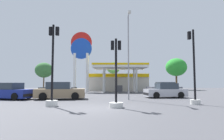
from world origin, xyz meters
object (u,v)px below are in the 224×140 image
Objects in this scene: car_4 at (165,89)px; tree_0 at (45,70)px; car_2 at (166,91)px; traffic_signal_1 at (195,81)px; traffic_signal_2 at (53,79)px; car_1 at (59,89)px; tree_1 at (114,68)px; station_pole_sign at (82,54)px; traffic_signal_0 at (117,86)px; tree_2 at (177,67)px; car_3 at (61,91)px; corner_streetlamp at (129,49)px; car_0 at (11,92)px.

tree_0 reaches higher than car_4.
traffic_signal_1 is at bearing -86.86° from car_2.
traffic_signal_2 reaches higher than car_4.
tree_1 is at bearing 69.26° from car_1.
car_2 is at bearing -48.53° from station_pole_sign.
car_2 is at bearing -77.22° from tree_1.
traffic_signal_0 is 0.61× the size of tree_2.
car_1 is at bearing -64.83° from tree_0.
car_3 is at bearing 158.70° from traffic_signal_1.
tree_2 is at bearing -3.73° from tree_0.
car_2 is 23.45m from tree_2.
traffic_signal_0 is at bearing -48.81° from car_3.
car_4 is (12.50, -5.72, -5.66)m from station_pole_sign.
car_4 is 11.56m from corner_streetlamp.
car_1 is at bearing -140.58° from tree_2.
tree_0 is 0.89× the size of tree_2.
corner_streetlamp is (6.26, -1.03, 3.80)m from car_3.
tree_0 is at bearing 123.39° from corner_streetlamp.
station_pole_sign is at bearing -117.82° from tree_1.
traffic_signal_2 is at bearing -143.46° from car_2.
traffic_signal_0 is 0.80× the size of traffic_signal_2.
traffic_signal_2 is 7.30m from corner_streetlamp.
traffic_signal_0 is (6.99, -11.69, 0.61)m from car_1.
car_3 is 5.31m from traffic_signal_2.
tree_1 reaches higher than traffic_signal_0.
car_4 is (16.64, 8.33, 0.05)m from car_0.
tree_0 is at bearing 143.76° from car_4.
station_pole_sign is at bearing 131.47° from car_2.
car_2 is at bearing -112.22° from tree_2.
car_0 is 1.06× the size of car_2.
car_0 is 11.59m from corner_streetlamp.
car_0 is at bearing -114.05° from car_1.
car_4 is at bearing -36.24° from tree_0.
traffic_signal_2 reaches higher than traffic_signal_0.
car_0 is 15.79m from traffic_signal_1.
car_3 is 0.87× the size of traffic_signal_2.
car_4 is at bearing 74.85° from car_2.
tree_1 is (5.10, 24.57, 4.18)m from car_3.
car_1 is 1.07× the size of traffic_signal_0.
traffic_signal_2 is at bearing -142.55° from corner_streetlamp.
car_0 is 4.63m from car_3.
tree_1 is (-6.91, 16.31, 4.16)m from car_4.
traffic_signal_0 is at bearing -59.12° from car_1.
car_2 is (12.22, -4.13, -0.04)m from car_1.
traffic_signal_0 is 0.68× the size of tree_1.
tree_2 reaches higher than traffic_signal_2.
car_0 is at bearing 137.54° from traffic_signal_2.
station_pole_sign is 1.48× the size of tree_2.
tree_0 is (-6.33, 25.16, 3.77)m from car_0.
traffic_signal_0 is 5.84m from corner_streetlamp.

